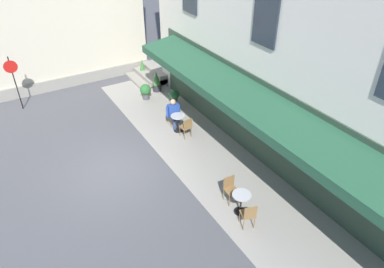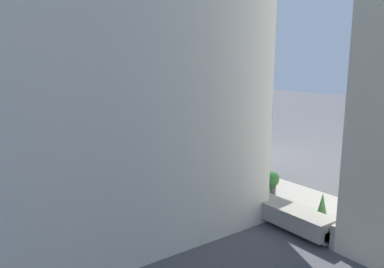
# 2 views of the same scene
# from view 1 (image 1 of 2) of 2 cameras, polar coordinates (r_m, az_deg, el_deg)

# --- Properties ---
(ground_plane) EXTENTS (70.00, 70.00, 0.00)m
(ground_plane) POSITION_cam_1_polar(r_m,az_deg,el_deg) (13.27, -12.30, -5.83)
(ground_plane) COLOR #4C4C51
(sidewalk_cafe_terrace) EXTENTS (20.50, 3.20, 0.01)m
(sidewalk_cafe_terrace) POSITION_cam_1_polar(r_m,az_deg,el_deg) (12.31, 8.39, -8.99)
(sidewalk_cafe_terrace) COLOR gray
(sidewalk_cafe_terrace) RESTS_ON ground_plane
(back_alley_steps) EXTENTS (2.40, 1.75, 0.60)m
(back_alley_steps) POSITION_cam_1_polar(r_m,az_deg,el_deg) (19.85, -6.62, 9.54)
(back_alley_steps) COLOR gray
(back_alley_steps) RESTS_ON ground_plane
(cafe_table_near_entrance) EXTENTS (0.60, 0.60, 0.75)m
(cafe_table_near_entrance) POSITION_cam_1_polar(r_m,az_deg,el_deg) (14.90, -2.29, 2.14)
(cafe_table_near_entrance) COLOR black
(cafe_table_near_entrance) RESTS_ON ground_plane
(cafe_chair_wicker_back_row) EXTENTS (0.43, 0.43, 0.91)m
(cafe_chair_wicker_back_row) POSITION_cam_1_polar(r_m,az_deg,el_deg) (15.37, -3.26, 3.42)
(cafe_chair_wicker_back_row) COLOR olive
(cafe_chair_wicker_back_row) RESTS_ON ground_plane
(cafe_chair_wicker_kerbside) EXTENTS (0.44, 0.44, 0.91)m
(cafe_chair_wicker_kerbside) POSITION_cam_1_polar(r_m,az_deg,el_deg) (14.43, -0.88, 1.28)
(cafe_chair_wicker_kerbside) COLOR olive
(cafe_chair_wicker_kerbside) RESTS_ON ground_plane
(cafe_table_mid_terrace) EXTENTS (0.60, 0.60, 0.75)m
(cafe_table_mid_terrace) POSITION_cam_1_polar(r_m,az_deg,el_deg) (11.21, 7.99, -10.67)
(cafe_table_mid_terrace) COLOR black
(cafe_table_mid_terrace) RESTS_ON ground_plane
(cafe_chair_wicker_corner_left) EXTENTS (0.50, 0.50, 0.91)m
(cafe_chair_wicker_corner_left) POSITION_cam_1_polar(r_m,az_deg,el_deg) (10.77, 9.22, -12.71)
(cafe_chair_wicker_corner_left) COLOR olive
(cafe_chair_wicker_corner_left) RESTS_ON ground_plane
(cafe_chair_wicker_under_awning) EXTENTS (0.42, 0.42, 0.91)m
(cafe_chair_wicker_under_awning) POSITION_cam_1_polar(r_m,az_deg,el_deg) (11.54, 6.23, -8.57)
(cafe_chair_wicker_under_awning) COLOR olive
(cafe_chair_wicker_under_awning) RESTS_ON ground_plane
(seated_patron_in_blue) EXTENTS (0.56, 0.65, 1.29)m
(seated_patron_in_blue) POSITION_cam_1_polar(r_m,az_deg,el_deg) (15.13, -2.96, 3.53)
(seated_patron_in_blue) COLOR navy
(seated_patron_in_blue) RESTS_ON ground_plane
(no_parking_sign) EXTENTS (0.10, 0.59, 2.60)m
(no_parking_sign) POSITION_cam_1_polar(r_m,az_deg,el_deg) (17.91, -27.14, 8.68)
(no_parking_sign) COLOR black
(no_parking_sign) RESTS_ON ground_plane
(potted_plant_by_steps) EXTENTS (0.32, 0.32, 1.02)m
(potted_plant_by_steps) POSITION_cam_1_polar(r_m,az_deg,el_deg) (20.16, -8.06, 10.61)
(potted_plant_by_steps) COLOR #2D2D33
(potted_plant_by_steps) RESTS_ON ground_plane
(potted_plant_mid_terrace) EXTENTS (0.55, 0.55, 0.79)m
(potted_plant_mid_terrace) POSITION_cam_1_polar(r_m,az_deg,el_deg) (17.63, -7.57, 6.99)
(potted_plant_mid_terrace) COLOR #4C4C51
(potted_plant_mid_terrace) RESTS_ON ground_plane
(potted_plant_entrance_right) EXTENTS (0.48, 0.48, 0.77)m
(potted_plant_entrance_right) POSITION_cam_1_polar(r_m,az_deg,el_deg) (16.99, -2.92, 6.14)
(potted_plant_entrance_right) COLOR #4C4C51
(potted_plant_entrance_right) RESTS_ON ground_plane
(potted_plant_under_sign) EXTENTS (0.42, 0.42, 1.10)m
(potted_plant_under_sign) POSITION_cam_1_polar(r_m,az_deg,el_deg) (18.34, -5.79, 8.51)
(potted_plant_under_sign) COLOR #2D2D33
(potted_plant_under_sign) RESTS_ON ground_plane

